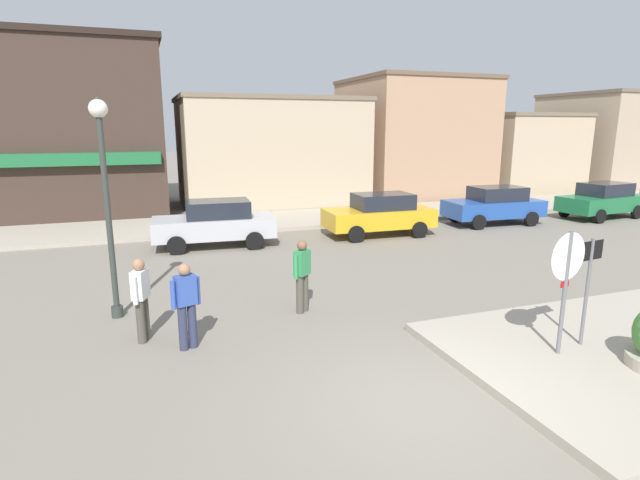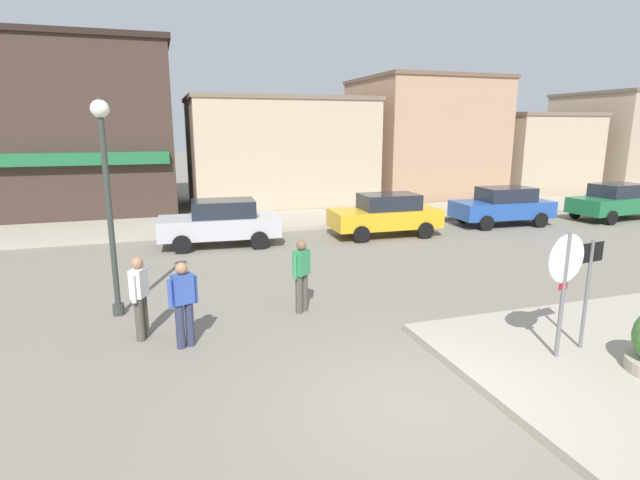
{
  "view_description": "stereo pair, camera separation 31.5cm",
  "coord_description": "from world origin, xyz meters",
  "px_view_note": "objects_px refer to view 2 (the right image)",
  "views": [
    {
      "loc": [
        -3.62,
        -5.69,
        3.96
      ],
      "look_at": [
        0.02,
        4.5,
        1.5
      ],
      "focal_mm": 28.0,
      "sensor_mm": 36.0,
      "label": 1
    },
    {
      "loc": [
        -3.32,
        -5.79,
        3.96
      ],
      "look_at": [
        0.02,
        4.5,
        1.5
      ],
      "focal_mm": 28.0,
      "sensor_mm": 36.0,
      "label": 2
    }
  ],
  "objects_px": {
    "lamp_post": "(106,177)",
    "parked_car_fourth": "(614,201)",
    "stop_sign": "(564,279)",
    "one_way_sign": "(588,284)",
    "parked_car_second": "(386,214)",
    "parked_car_third": "(503,206)",
    "parked_car_nearest": "(220,222)",
    "pedestrian_kerb_side": "(302,274)",
    "pedestrian_crossing_near": "(184,302)",
    "pedestrian_crossing_far": "(140,296)"
  },
  "relations": [
    {
      "from": "parked_car_fourth",
      "to": "pedestrian_crossing_near",
      "type": "distance_m",
      "value": 20.08
    },
    {
      "from": "lamp_post",
      "to": "parked_car_fourth",
      "type": "height_order",
      "value": "lamp_post"
    },
    {
      "from": "one_way_sign",
      "to": "parked_car_nearest",
      "type": "xyz_separation_m",
      "value": [
        -4.99,
        10.46,
        -0.52
      ]
    },
    {
      "from": "parked_car_third",
      "to": "pedestrian_crossing_near",
      "type": "distance_m",
      "value": 15.37
    },
    {
      "from": "parked_car_fourth",
      "to": "pedestrian_crossing_far",
      "type": "bearing_deg",
      "value": -160.08
    },
    {
      "from": "parked_car_second",
      "to": "parked_car_fourth",
      "type": "xyz_separation_m",
      "value": [
        10.93,
        -0.02,
        0.0
      ]
    },
    {
      "from": "stop_sign",
      "to": "pedestrian_crossing_far",
      "type": "xyz_separation_m",
      "value": [
        -6.72,
        3.29,
        -0.65
      ]
    },
    {
      "from": "parked_car_third",
      "to": "parked_car_fourth",
      "type": "height_order",
      "value": "same"
    },
    {
      "from": "pedestrian_kerb_side",
      "to": "pedestrian_crossing_far",
      "type": "bearing_deg",
      "value": -172.38
    },
    {
      "from": "parked_car_third",
      "to": "parked_car_fourth",
      "type": "xyz_separation_m",
      "value": [
        5.47,
        -0.41,
        0.0
      ]
    },
    {
      "from": "parked_car_nearest",
      "to": "parked_car_second",
      "type": "bearing_deg",
      "value": -2.84
    },
    {
      "from": "parked_car_third",
      "to": "pedestrian_kerb_side",
      "type": "bearing_deg",
      "value": -146.57
    },
    {
      "from": "pedestrian_kerb_side",
      "to": "parked_car_fourth",
      "type": "bearing_deg",
      "value": 22.26
    },
    {
      "from": "one_way_sign",
      "to": "parked_car_fourth",
      "type": "xyz_separation_m",
      "value": [
        11.95,
        10.15,
        -0.52
      ]
    },
    {
      "from": "one_way_sign",
      "to": "pedestrian_crossing_far",
      "type": "bearing_deg",
      "value": 156.93
    },
    {
      "from": "one_way_sign",
      "to": "pedestrian_crossing_far",
      "type": "relative_size",
      "value": 1.3
    },
    {
      "from": "stop_sign",
      "to": "one_way_sign",
      "type": "xyz_separation_m",
      "value": [
        0.66,
        0.14,
        -0.19
      ]
    },
    {
      "from": "parked_car_fourth",
      "to": "pedestrian_crossing_near",
      "type": "height_order",
      "value": "pedestrian_crossing_near"
    },
    {
      "from": "lamp_post",
      "to": "pedestrian_crossing_far",
      "type": "bearing_deg",
      "value": -70.52
    },
    {
      "from": "one_way_sign",
      "to": "lamp_post",
      "type": "relative_size",
      "value": 0.46
    },
    {
      "from": "one_way_sign",
      "to": "stop_sign",
      "type": "bearing_deg",
      "value": -167.71
    },
    {
      "from": "stop_sign",
      "to": "parked_car_second",
      "type": "xyz_separation_m",
      "value": [
        1.68,
        10.31,
        -0.71
      ]
    },
    {
      "from": "pedestrian_crossing_far",
      "to": "pedestrian_kerb_side",
      "type": "distance_m",
      "value": 3.31
    },
    {
      "from": "parked_car_fourth",
      "to": "one_way_sign",
      "type": "bearing_deg",
      "value": -139.66
    },
    {
      "from": "stop_sign",
      "to": "pedestrian_crossing_far",
      "type": "distance_m",
      "value": 7.51
    },
    {
      "from": "parked_car_nearest",
      "to": "parked_car_fourth",
      "type": "xyz_separation_m",
      "value": [
        16.94,
        -0.31,
        0.0
      ]
    },
    {
      "from": "pedestrian_crossing_near",
      "to": "pedestrian_crossing_far",
      "type": "bearing_deg",
      "value": 140.64
    },
    {
      "from": "parked_car_nearest",
      "to": "pedestrian_kerb_side",
      "type": "xyz_separation_m",
      "value": [
        0.89,
        -6.88,
        0.06
      ]
    },
    {
      "from": "one_way_sign",
      "to": "pedestrian_crossing_far",
      "type": "xyz_separation_m",
      "value": [
        -7.38,
        3.14,
        -0.46
      ]
    },
    {
      "from": "stop_sign",
      "to": "parked_car_second",
      "type": "height_order",
      "value": "stop_sign"
    },
    {
      "from": "lamp_post",
      "to": "pedestrian_crossing_near",
      "type": "height_order",
      "value": "lamp_post"
    },
    {
      "from": "parked_car_second",
      "to": "parked_car_fourth",
      "type": "relative_size",
      "value": 0.97
    },
    {
      "from": "lamp_post",
      "to": "parked_car_third",
      "type": "xyz_separation_m",
      "value": [
        14.38,
        5.94,
        -2.15
      ]
    },
    {
      "from": "parked_car_second",
      "to": "parked_car_third",
      "type": "distance_m",
      "value": 5.47
    },
    {
      "from": "parked_car_nearest",
      "to": "one_way_sign",
      "type": "bearing_deg",
      "value": -64.51
    },
    {
      "from": "parked_car_nearest",
      "to": "parked_car_third",
      "type": "height_order",
      "value": "same"
    },
    {
      "from": "lamp_post",
      "to": "pedestrian_kerb_side",
      "type": "relative_size",
      "value": 2.82
    },
    {
      "from": "parked_car_second",
      "to": "parked_car_third",
      "type": "bearing_deg",
      "value": 4.16
    },
    {
      "from": "parked_car_nearest",
      "to": "pedestrian_crossing_far",
      "type": "bearing_deg",
      "value": -108.09
    },
    {
      "from": "lamp_post",
      "to": "parked_car_fourth",
      "type": "distance_m",
      "value": 20.72
    },
    {
      "from": "pedestrian_crossing_near",
      "to": "pedestrian_kerb_side",
      "type": "relative_size",
      "value": 1.0
    },
    {
      "from": "parked_car_nearest",
      "to": "pedestrian_crossing_near",
      "type": "relative_size",
      "value": 2.55
    },
    {
      "from": "one_way_sign",
      "to": "pedestrian_kerb_side",
      "type": "xyz_separation_m",
      "value": [
        -4.1,
        3.58,
        -0.46
      ]
    },
    {
      "from": "pedestrian_crossing_near",
      "to": "one_way_sign",
      "type": "bearing_deg",
      "value": -20.84
    },
    {
      "from": "pedestrian_kerb_side",
      "to": "pedestrian_crossing_near",
      "type": "bearing_deg",
      "value": -157.15
    },
    {
      "from": "one_way_sign",
      "to": "lamp_post",
      "type": "xyz_separation_m",
      "value": [
        -7.9,
        4.63,
        1.63
      ]
    },
    {
      "from": "lamp_post",
      "to": "parked_car_nearest",
      "type": "relative_size",
      "value": 1.11
    },
    {
      "from": "stop_sign",
      "to": "pedestrian_kerb_side",
      "type": "xyz_separation_m",
      "value": [
        -3.43,
        3.73,
        -0.65
      ]
    },
    {
      "from": "lamp_post",
      "to": "stop_sign",
      "type": "bearing_deg",
      "value": -33.38
    },
    {
      "from": "stop_sign",
      "to": "pedestrian_kerb_side",
      "type": "relative_size",
      "value": 1.43
    }
  ]
}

